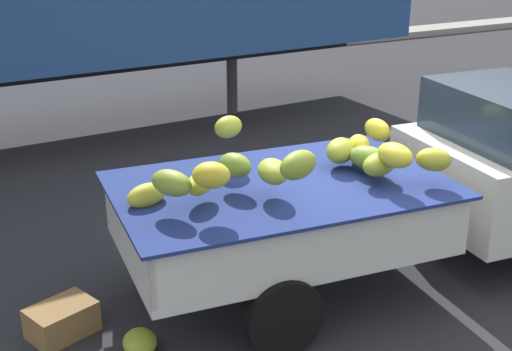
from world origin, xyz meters
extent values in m
plane|color=#28282B|center=(0.00, 0.00, 0.00)|extent=(220.00, 220.00, 0.00)
cube|color=gray|center=(0.00, 10.14, 0.08)|extent=(80.00, 0.80, 0.16)
cube|color=#28333D|center=(1.29, -0.27, 1.44)|extent=(1.21, 1.53, 0.52)
cube|color=silver|center=(-1.10, -0.06, 0.58)|extent=(2.85, 1.86, 0.08)
cube|color=silver|center=(-1.03, 0.73, 0.84)|extent=(2.71, 0.28, 0.44)
cube|color=silver|center=(-1.17, -0.85, 0.84)|extent=(2.71, 0.28, 0.44)
cube|color=silver|center=(0.23, -0.18, 0.84)|extent=(0.19, 1.63, 0.44)
cube|color=silver|center=(-2.43, 0.06, 0.84)|extent=(0.19, 1.63, 0.44)
cube|color=#B21914|center=(-1.03, 0.76, 0.80)|extent=(2.60, 0.24, 0.07)
cube|color=navy|center=(-1.10, -0.06, 1.07)|extent=(2.98, 1.99, 0.03)
ellipsoid|color=olive|center=(-1.30, -0.69, 1.50)|extent=(0.42, 0.33, 0.22)
ellipsoid|color=olive|center=(-2.14, -0.23, 1.34)|extent=(0.35, 0.43, 0.20)
ellipsoid|color=gold|center=(-1.89, -0.40, 1.42)|extent=(0.38, 0.37, 0.20)
ellipsoid|color=#A0AC31|center=(-1.30, -0.29, 1.31)|extent=(0.33, 0.42, 0.19)
ellipsoid|color=#98A32C|center=(-0.35, -0.42, 1.25)|extent=(0.40, 0.32, 0.20)
ellipsoid|color=gold|center=(-2.25, 0.06, 1.15)|extent=(0.39, 0.29, 0.19)
ellipsoid|color=gold|center=(-1.86, -0.14, 1.26)|extent=(0.40, 0.40, 0.16)
ellipsoid|color=gold|center=(0.10, 0.22, 1.31)|extent=(0.20, 0.35, 0.21)
ellipsoid|color=olive|center=(-0.30, -0.20, 1.23)|extent=(0.37, 0.43, 0.21)
ellipsoid|color=#A5AC2E|center=(-0.43, 0.05, 1.24)|extent=(0.43, 0.42, 0.22)
ellipsoid|color=#A9AD2E|center=(-1.31, 0.54, 1.45)|extent=(0.34, 0.29, 0.20)
ellipsoid|color=gold|center=(0.03, -0.67, 1.31)|extent=(0.36, 0.36, 0.20)
ellipsoid|color=gold|center=(-0.21, 0.07, 1.24)|extent=(0.28, 0.32, 0.23)
ellipsoid|color=yellow|center=(-0.30, -0.57, 1.37)|extent=(0.25, 0.38, 0.20)
ellipsoid|color=olive|center=(-1.51, -0.02, 1.31)|extent=(0.30, 0.36, 0.20)
cylinder|color=black|center=(1.60, 0.50, 0.32)|extent=(0.65, 0.25, 0.64)
cylinder|color=black|center=(-1.35, 0.75, 0.32)|extent=(0.65, 0.25, 0.64)
cylinder|color=black|center=(-1.49, -0.82, 0.32)|extent=(0.65, 0.25, 0.64)
cube|color=black|center=(-2.24, 5.34, 1.10)|extent=(11.05, 0.99, 0.30)
cylinder|color=#38383A|center=(1.06, 5.51, 0.62)|extent=(0.18, 0.18, 1.25)
ellipsoid|color=#97A22B|center=(-2.50, -0.33, 0.09)|extent=(0.34, 0.38, 0.18)
cube|color=olive|center=(-2.99, 0.20, 0.13)|extent=(0.61, 0.52, 0.26)
camera|label=1|loc=(-3.79, -4.88, 3.30)|focal=48.92mm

